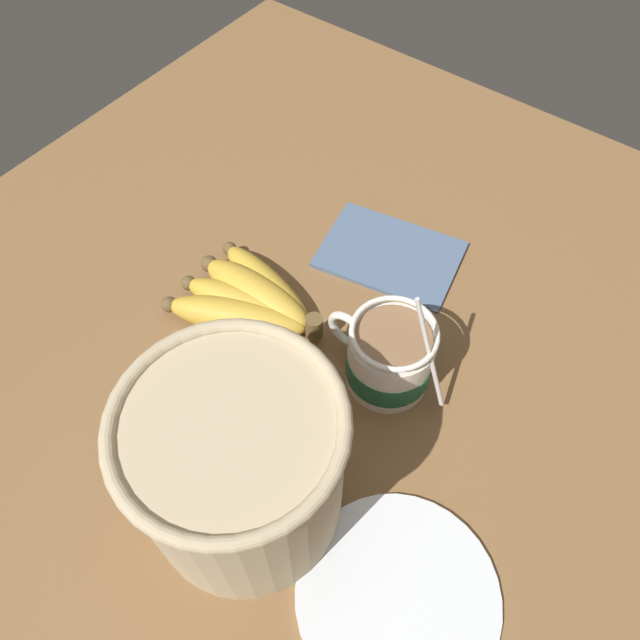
{
  "coord_description": "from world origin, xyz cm",
  "views": [
    {
      "loc": [
        -18.79,
        28.53,
        64.79
      ],
      "look_at": [
        4.74,
        -2.95,
        7.75
      ],
      "focal_mm": 35.0,
      "sensor_mm": 36.0,
      "label": 1
    }
  ],
  "objects_px": {
    "banana_bunch": "(250,300)",
    "small_plate": "(398,596)",
    "coffee_mug": "(389,357)",
    "woven_basket": "(239,464)"
  },
  "relations": [
    {
      "from": "small_plate",
      "to": "banana_bunch",
      "type": "bearing_deg",
      "value": -27.73
    },
    {
      "from": "coffee_mug",
      "to": "small_plate",
      "type": "relative_size",
      "value": 0.86
    },
    {
      "from": "small_plate",
      "to": "coffee_mug",
      "type": "bearing_deg",
      "value": -53.98
    },
    {
      "from": "coffee_mug",
      "to": "woven_basket",
      "type": "bearing_deg",
      "value": 81.11
    },
    {
      "from": "small_plate",
      "to": "woven_basket",
      "type": "bearing_deg",
      "value": 4.73
    },
    {
      "from": "coffee_mug",
      "to": "small_plate",
      "type": "xyz_separation_m",
      "value": [
        -0.13,
        0.19,
        -0.04
      ]
    },
    {
      "from": "banana_bunch",
      "to": "woven_basket",
      "type": "bearing_deg",
      "value": 129.6
    },
    {
      "from": "banana_bunch",
      "to": "small_plate",
      "type": "bearing_deg",
      "value": 152.27
    },
    {
      "from": "coffee_mug",
      "to": "woven_basket",
      "type": "distance_m",
      "value": 0.21
    },
    {
      "from": "woven_basket",
      "to": "small_plate",
      "type": "bearing_deg",
      "value": -175.27
    }
  ]
}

